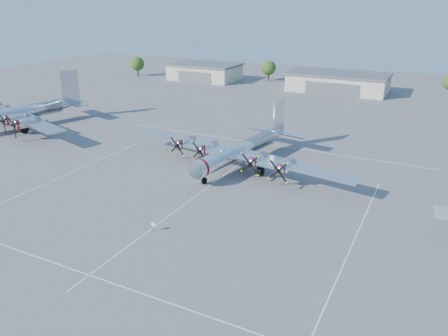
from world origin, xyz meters
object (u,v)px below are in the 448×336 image
at_px(hangar_west, 205,72).
at_px(info_placard, 153,225).
at_px(tree_far_west, 137,64).
at_px(hangar_center, 338,82).
at_px(bomber_west, 23,127).
at_px(main_bomber_b29, 241,165).
at_px(tree_west, 269,68).

relative_size(hangar_west, info_placard, 20.59).
bearing_deg(hangar_west, tree_far_west, -170.99).
height_order(hangar_west, info_placard, hangar_west).
height_order(hangar_west, hangar_center, same).
relative_size(tree_far_west, bomber_west, 0.16).
relative_size(main_bomber_b29, bomber_west, 1.01).
xyz_separation_m(hangar_west, info_placard, (45.52, -93.86, -1.94)).
bearing_deg(tree_far_west, tree_west, 14.93).
xyz_separation_m(hangar_center, tree_far_west, (-70.00, -3.96, 1.51)).
xyz_separation_m(hangar_center, main_bomber_b29, (0.55, -69.41, -2.71)).
xyz_separation_m(tree_west, bomber_west, (-25.69, -77.54, -4.22)).
distance_m(hangar_west, hangar_center, 45.00).
height_order(hangar_center, info_placard, hangar_center).
bearing_deg(bomber_west, main_bomber_b29, 16.31).
xyz_separation_m(hangar_west, tree_west, (20.00, 8.04, 1.51)).
relative_size(hangar_center, tree_west, 4.31).
bearing_deg(info_placard, bomber_west, 158.93).
xyz_separation_m(main_bomber_b29, info_placard, (-0.02, -24.44, 0.77)).
xyz_separation_m(bomber_west, info_placard, (51.21, -24.35, 0.77)).
relative_size(hangar_west, main_bomber_b29, 0.55).
height_order(hangar_west, tree_west, tree_west).
bearing_deg(tree_west, main_bomber_b29, -71.75).
relative_size(hangar_center, info_placard, 26.06).
bearing_deg(hangar_center, hangar_west, 180.00).
distance_m(hangar_west, info_placard, 104.33).
distance_m(tree_far_west, info_placard, 114.31).
height_order(tree_west, info_placard, tree_west).
height_order(hangar_center, main_bomber_b29, hangar_center).
xyz_separation_m(hangar_center, bomber_west, (-50.69, -69.51, -2.71)).
distance_m(tree_far_west, bomber_west, 68.46).
xyz_separation_m(tree_far_west, main_bomber_b29, (70.55, -65.45, -4.22)).
xyz_separation_m(tree_far_west, tree_west, (45.00, 12.00, 0.00)).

